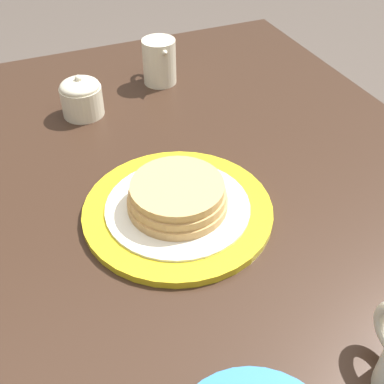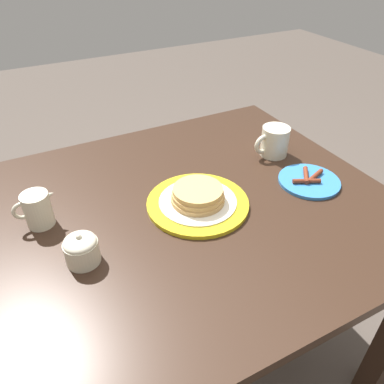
{
  "view_description": "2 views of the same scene",
  "coord_description": "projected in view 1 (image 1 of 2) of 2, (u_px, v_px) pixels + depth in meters",
  "views": [
    {
      "loc": [
        -0.54,
        0.2,
        1.23
      ],
      "look_at": [
        -0.04,
        -0.01,
        0.77
      ],
      "focal_mm": 45.0,
      "sensor_mm": 36.0,
      "label": 1
    },
    {
      "loc": [
        0.35,
        0.74,
        1.38
      ],
      "look_at": [
        -0.04,
        -0.01,
        0.77
      ],
      "focal_mm": 35.0,
      "sensor_mm": 36.0,
      "label": 2
    }
  ],
  "objects": [
    {
      "name": "dining_table",
      "position": [
        179.0,
        246.0,
        0.84
      ],
      "size": [
        1.17,
        0.97,
        0.74
      ],
      "color": "#332116",
      "rests_on": "ground_plane"
    },
    {
      "name": "pancake_plate",
      "position": [
        178.0,
        204.0,
        0.71
      ],
      "size": [
        0.28,
        0.28,
        0.06
      ],
      "color": "gold",
      "rests_on": "dining_table"
    },
    {
      "name": "creamer_pitcher",
      "position": [
        159.0,
        61.0,
        1.0
      ],
      "size": [
        0.11,
        0.07,
        0.1
      ],
      "color": "beige",
      "rests_on": "dining_table"
    },
    {
      "name": "sugar_bowl",
      "position": [
        81.0,
        97.0,
        0.91
      ],
      "size": [
        0.08,
        0.08,
        0.08
      ],
      "color": "beige",
      "rests_on": "dining_table"
    }
  ]
}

